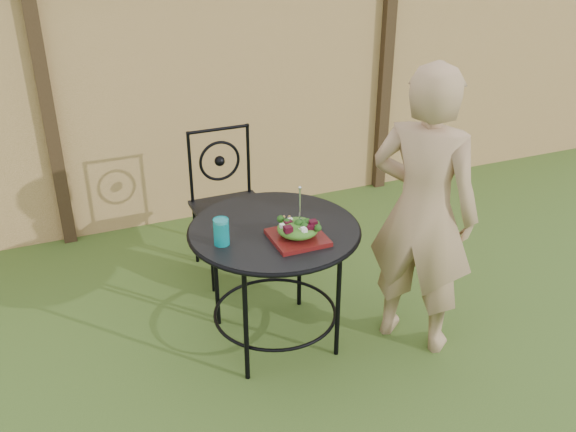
# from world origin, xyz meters

# --- Properties ---
(ground) EXTENTS (60.00, 60.00, 0.00)m
(ground) POSITION_xyz_m (0.00, 0.00, 0.00)
(ground) COLOR #2E4A17
(ground) RESTS_ON ground
(fence) EXTENTS (8.00, 0.12, 1.90)m
(fence) POSITION_xyz_m (-0.00, 2.19, 0.95)
(fence) COLOR tan
(fence) RESTS_ON ground
(patio_table) EXTENTS (0.92, 0.92, 0.72)m
(patio_table) POSITION_xyz_m (-0.32, 0.48, 0.59)
(patio_table) COLOR black
(patio_table) RESTS_ON ground
(patio_chair) EXTENTS (0.46, 0.46, 0.95)m
(patio_chair) POSITION_xyz_m (-0.31, 1.34, 0.50)
(patio_chair) COLOR black
(patio_chair) RESTS_ON ground
(diner) EXTENTS (0.66, 0.70, 1.61)m
(diner) POSITION_xyz_m (0.41, 0.20, 0.80)
(diner) COLOR #A3805D
(diner) RESTS_ON ground
(salad_plate) EXTENTS (0.27, 0.27, 0.02)m
(salad_plate) POSITION_xyz_m (-0.26, 0.31, 0.74)
(salad_plate) COLOR #441109
(salad_plate) RESTS_ON patio_table
(salad) EXTENTS (0.21, 0.21, 0.08)m
(salad) POSITION_xyz_m (-0.26, 0.31, 0.79)
(salad) COLOR #235614
(salad) RESTS_ON salad_plate
(fork) EXTENTS (0.01, 0.01, 0.18)m
(fork) POSITION_xyz_m (-0.25, 0.31, 0.92)
(fork) COLOR silver
(fork) RESTS_ON salad
(drinking_glass) EXTENTS (0.08, 0.08, 0.14)m
(drinking_glass) POSITION_xyz_m (-0.63, 0.42, 0.79)
(drinking_glass) COLOR #0C8A90
(drinking_glass) RESTS_ON patio_table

